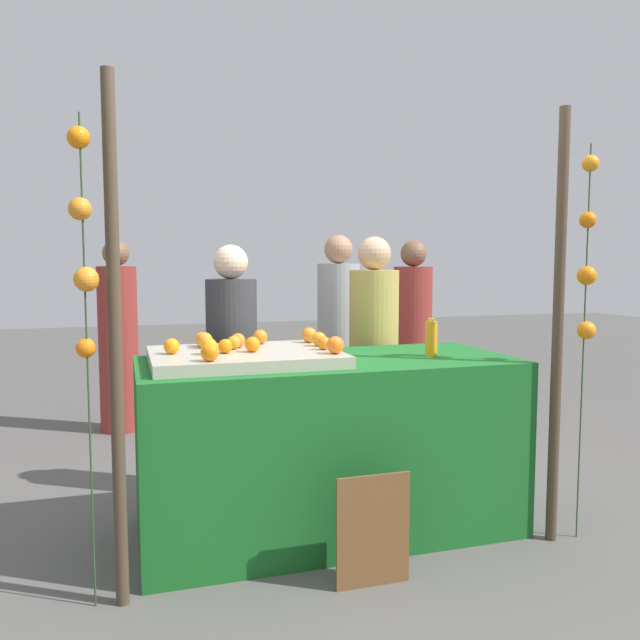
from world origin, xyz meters
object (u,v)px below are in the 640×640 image
vendor_left (232,380)px  vendor_right (373,368)px  orange_1 (225,346)px  juice_bottle (431,338)px  orange_0 (260,337)px  stall_counter (328,445)px  chalkboard_sign (373,531)px

vendor_left → vendor_right: 0.96m
orange_1 → juice_bottle: (1.15, -0.03, 0.00)m
orange_0 → juice_bottle: juice_bottle is taller
stall_counter → orange_1: orange_1 is taller
orange_1 → vendor_left: bearing=78.2°
orange_1 → chalkboard_sign: orange_1 is taller
vendor_left → vendor_right: (0.96, 0.01, 0.03)m
orange_0 → vendor_right: 0.99m
stall_counter → chalkboard_sign: size_ratio=3.80×
stall_counter → orange_1: size_ratio=27.40×
chalkboard_sign → vendor_right: size_ratio=0.32×
vendor_right → chalkboard_sign: bearing=-111.9°
orange_0 → vendor_left: bearing=103.8°
stall_counter → orange_0: bearing=138.6°
stall_counter → juice_bottle: juice_bottle is taller
orange_1 → vendor_right: bearing=33.0°
orange_1 → stall_counter: bearing=3.0°
stall_counter → vendor_left: vendor_left is taller
orange_0 → vendor_left: size_ratio=0.05×
juice_bottle → chalkboard_sign: 1.15m
orange_1 → vendor_right: size_ratio=0.05×
vendor_left → stall_counter: bearing=-58.6°
juice_bottle → vendor_right: 0.80m
orange_1 → juice_bottle: juice_bottle is taller
chalkboard_sign → orange_1: bearing=131.8°
vendor_right → orange_0: bearing=-154.6°
orange_0 → chalkboard_sign: orange_0 is taller
juice_bottle → vendor_left: (-1.00, 0.74, -0.31)m
juice_bottle → stall_counter: bearing=174.1°
orange_0 → vendor_right: size_ratio=0.05×
vendor_right → vendor_left: bearing=-179.5°
juice_bottle → orange_1: bearing=178.5°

